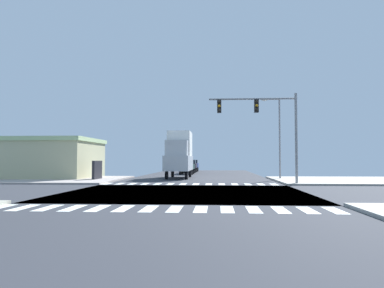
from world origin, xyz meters
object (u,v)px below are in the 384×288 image
(sedan_queued_2, at_px, (193,165))
(sedan_leading_3, at_px, (190,165))
(traffic_signal_mast, at_px, (263,117))
(bank_building, at_px, (29,158))
(street_lamp, at_px, (277,131))
(box_truck_crossing_1, at_px, (179,153))
(sedan_nearside_1, at_px, (187,166))

(sedan_queued_2, height_order, sedan_leading_3, same)
(traffic_signal_mast, distance_m, bank_building, 24.03)
(street_lamp, bearing_deg, traffic_signal_mast, -107.26)
(box_truck_crossing_1, relative_size, sedan_leading_3, 1.67)
(traffic_signal_mast, distance_m, sedan_leading_3, 26.76)
(bank_building, xyz_separation_m, sedan_queued_2, (15.13, 23.47, -0.91))
(sedan_queued_2, bearing_deg, bank_building, 57.20)
(sedan_nearside_1, bearing_deg, sedan_leading_3, -90.00)
(box_truck_crossing_1, bearing_deg, sedan_nearside_1, -90.00)
(bank_building, relative_size, sedan_queued_2, 3.49)
(street_lamp, xyz_separation_m, bank_building, (-24.75, 0.58, -2.65))
(bank_building, height_order, sedan_leading_3, bank_building)
(box_truck_crossing_1, height_order, sedan_leading_3, box_truck_crossing_1)
(traffic_signal_mast, xyz_separation_m, sedan_queued_2, (-7.37, 31.30, -4.03))
(sedan_nearside_1, relative_size, box_truck_crossing_1, 0.60)
(traffic_signal_mast, bearing_deg, box_truck_crossing_1, 127.18)
(traffic_signal_mast, height_order, sedan_queued_2, traffic_signal_mast)
(sedan_nearside_1, bearing_deg, box_truck_crossing_1, 90.00)
(traffic_signal_mast, height_order, street_lamp, street_lamp)
(traffic_signal_mast, xyz_separation_m, sedan_nearside_1, (-7.37, 19.62, -4.03))
(street_lamp, distance_m, bank_building, 24.90)
(bank_building, distance_m, sedan_leading_3, 23.21)
(sedan_queued_2, bearing_deg, street_lamp, 111.81)
(bank_building, bearing_deg, sedan_queued_2, 57.20)
(street_lamp, relative_size, sedan_leading_3, 1.81)
(traffic_signal_mast, bearing_deg, sedan_queued_2, 103.25)
(box_truck_crossing_1, bearing_deg, street_lamp, 165.61)
(bank_building, bearing_deg, street_lamp, -1.35)
(traffic_signal_mast, xyz_separation_m, bank_building, (-22.50, 7.83, -3.12))
(bank_building, height_order, box_truck_crossing_1, box_truck_crossing_1)
(traffic_signal_mast, xyz_separation_m, box_truck_crossing_1, (-7.37, 9.72, -2.58))
(traffic_signal_mast, bearing_deg, bank_building, 160.81)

